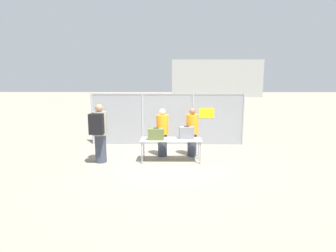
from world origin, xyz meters
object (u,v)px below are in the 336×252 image
Objects in this scene: security_worker_near at (162,132)px; security_worker_far at (192,132)px; suitcase_olive at (156,134)px; utility_trailer at (191,127)px; traveler_hooded at (99,131)px; suitcase_grey at (187,133)px; inspection_table at (171,141)px.

security_worker_near is 1.01m from security_worker_far.
suitcase_olive is 4.50m from utility_trailer.
suitcase_olive is at bearing -21.17° from traveler_hooded.
security_worker_far is (1.01, 0.01, 0.01)m from security_worker_near.
security_worker_far is at bearing 67.59° from suitcase_grey.
inspection_table is 1.04× the size of traveler_hooded.
utility_trailer is at bearing 71.59° from suitcase_olive.
utility_trailer is at bearing 29.37° from traveler_hooded.
security_worker_far reaches higher than inspection_table.
security_worker_far reaches higher than suitcase_olive.
security_worker_far is at bearing -9.36° from traveler_hooded.
inspection_table is at bearing 119.24° from security_worker_near.
traveler_hooded is at bearing -176.64° from suitcase_olive.
traveler_hooded is (-2.72, -0.25, 0.10)m from suitcase_grey.
suitcase_olive is 0.98m from suitcase_grey.
suitcase_olive is at bearing 78.67° from security_worker_near.
suitcase_grey is at bearing 8.51° from inspection_table.
security_worker_near is (0.18, 0.68, -0.06)m from suitcase_olive.
security_worker_far is (1.19, 0.70, -0.05)m from suitcase_olive.
suitcase_grey is 0.29× the size of security_worker_near.
suitcase_olive is at bearing -170.79° from inspection_table.
traveler_hooded is 3.06m from security_worker_far.
inspection_table is 0.53m from suitcase_olive.
suitcase_grey is 0.59m from security_worker_far.
security_worker_near reaches higher than suitcase_grey.
security_worker_near is at bearing -109.15° from utility_trailer.
security_worker_far is at bearing -176.14° from security_worker_near.
traveler_hooded reaches higher than inspection_table.
suitcase_olive is 0.30× the size of security_worker_near.
security_worker_near is at bearing 146.02° from suitcase_grey.
suitcase_grey is 2.73m from traveler_hooded.
security_worker_far reaches higher than suitcase_grey.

